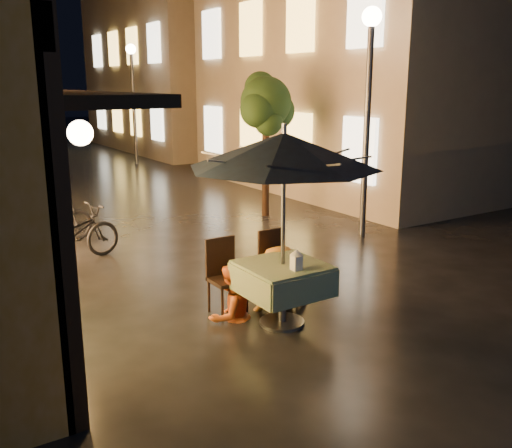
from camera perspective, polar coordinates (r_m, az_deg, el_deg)
ground at (r=8.00m, az=4.41°, el=-7.41°), size 90.00×90.00×0.00m
east_building_near at (r=17.28m, az=11.88°, el=15.33°), size 7.30×9.30×6.80m
east_building_far at (r=26.78m, az=-6.12°, el=15.49°), size 7.30×10.30×7.30m
street_tree at (r=12.54m, az=1.03°, el=11.73°), size 1.43×1.20×3.15m
streetlamp_near at (r=10.92m, az=11.22°, el=13.75°), size 0.36×0.36×4.23m
streetlamp_far at (r=21.30m, az=-12.24°, el=13.68°), size 0.36×0.36×4.23m
cafe_table at (r=6.97m, az=2.66°, el=-5.50°), size 0.99×0.99×0.78m
patio_umbrella at (r=6.62m, az=2.82°, el=7.34°), size 2.28×2.28×2.46m
cafe_chair_left at (r=7.38m, az=-3.20°, el=-4.80°), size 0.42×0.42×0.97m
cafe_chair_right at (r=7.78m, az=1.95°, el=-3.79°), size 0.42×0.42×0.97m
table_lantern at (r=6.66m, az=4.06°, el=-3.47°), size 0.16×0.16×0.25m
person_orange at (r=7.13m, az=-2.62°, el=-4.25°), size 0.75×0.64×1.36m
person_yellow at (r=7.50m, az=2.43°, el=-2.43°), size 1.09×0.72×1.58m
bicycle_0 at (r=9.86m, az=-18.10°, el=-1.09°), size 1.86×1.00×0.93m
bicycle_1 at (r=11.06m, az=-19.79°, el=0.37°), size 1.60×0.64×0.93m
bicycle_2 at (r=12.03m, az=-22.13°, el=1.14°), size 1.75×0.68×0.90m
bicycle_3 at (r=13.40m, az=-23.75°, el=2.26°), size 1.60×1.02×0.93m
bicycle_4 at (r=14.24m, az=-22.82°, el=2.83°), size 1.72×0.97×0.86m
bicycle_5 at (r=14.44m, az=-23.75°, el=3.18°), size 1.68×0.49×1.01m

